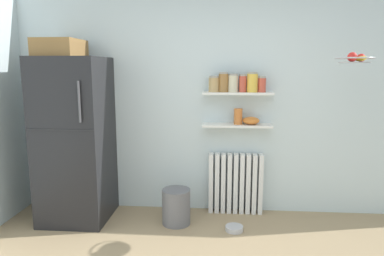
{
  "coord_description": "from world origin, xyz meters",
  "views": [
    {
      "loc": [
        0.12,
        -1.98,
        1.67
      ],
      "look_at": [
        -0.16,
        1.6,
        1.05
      ],
      "focal_mm": 32.69,
      "sensor_mm": 36.0,
      "label": 1
    }
  ],
  "objects": [
    {
      "name": "shelf_bowl",
      "position": [
        0.47,
        1.89,
        1.09
      ],
      "size": [
        0.19,
        0.19,
        0.08
      ],
      "primitive_type": "ellipsoid",
      "color": "orange",
      "rests_on": "wall_shelf_lower"
    },
    {
      "name": "trash_bin",
      "position": [
        -0.33,
        1.57,
        0.19
      ],
      "size": [
        0.3,
        0.3,
        0.38
      ],
      "primitive_type": "cylinder",
      "color": "slate",
      "rests_on": "ground_plane"
    },
    {
      "name": "refrigerator",
      "position": [
        -1.45,
        1.64,
        0.93
      ],
      "size": [
        0.7,
        0.75,
        1.96
      ],
      "color": "black",
      "rests_on": "ground_plane"
    },
    {
      "name": "vase",
      "position": [
        0.33,
        1.89,
        1.14
      ],
      "size": [
        0.09,
        0.09,
        0.18
      ],
      "primitive_type": "cylinder",
      "color": "#CC7033",
      "rests_on": "wall_shelf_lower"
    },
    {
      "name": "storage_jar_3",
      "position": [
        0.37,
        1.89,
        1.5
      ],
      "size": [
        0.08,
        0.08,
        0.19
      ],
      "color": "#C64C38",
      "rests_on": "wall_shelf_upper"
    },
    {
      "name": "storage_jar_4",
      "position": [
        0.48,
        1.89,
        1.51
      ],
      "size": [
        0.12,
        0.12,
        0.22
      ],
      "color": "yellow",
      "rests_on": "wall_shelf_upper"
    },
    {
      "name": "wall_shelf_lower",
      "position": [
        0.32,
        1.89,
        1.04
      ],
      "size": [
        0.77,
        0.22,
        0.02
      ],
      "primitive_type": "cube",
      "color": "white"
    },
    {
      "name": "pet_food_bowl",
      "position": [
        0.29,
        1.44,
        0.03
      ],
      "size": [
        0.18,
        0.18,
        0.05
      ],
      "primitive_type": "cylinder",
      "color": "#B7B7BC",
      "rests_on": "ground_plane"
    },
    {
      "name": "storage_jar_2",
      "position": [
        0.27,
        1.89,
        1.51
      ],
      "size": [
        0.11,
        0.11,
        0.2
      ],
      "color": "beige",
      "rests_on": "wall_shelf_upper"
    },
    {
      "name": "hanging_fruit_basket",
      "position": [
        1.38,
        1.44,
        1.75
      ],
      "size": [
        0.35,
        0.35,
        0.1
      ],
      "color": "#B2B2B7"
    },
    {
      "name": "storage_jar_5",
      "position": [
        0.58,
        1.89,
        1.49
      ],
      "size": [
        0.09,
        0.09,
        0.17
      ],
      "color": "#C64C38",
      "rests_on": "wall_shelf_upper"
    },
    {
      "name": "radiator",
      "position": [
        0.32,
        1.92,
        0.35
      ],
      "size": [
        0.62,
        0.12,
        0.7
      ],
      "color": "white",
      "rests_on": "ground_plane"
    },
    {
      "name": "back_wall",
      "position": [
        0.0,
        2.05,
        1.3
      ],
      "size": [
        7.04,
        0.1,
        2.6
      ],
      "primitive_type": "cube",
      "color": "silver",
      "rests_on": "ground_plane"
    },
    {
      "name": "wall_shelf_upper",
      "position": [
        0.32,
        1.89,
        1.39
      ],
      "size": [
        0.77,
        0.22,
        0.02
      ],
      "primitive_type": "cube",
      "color": "white"
    },
    {
      "name": "storage_jar_1",
      "position": [
        0.16,
        1.89,
        1.51
      ],
      "size": [
        0.11,
        0.11,
        0.22
      ],
      "color": "olive",
      "rests_on": "wall_shelf_upper"
    },
    {
      "name": "storage_jar_0",
      "position": [
        0.06,
        1.89,
        1.49
      ],
      "size": [
        0.12,
        0.12,
        0.18
      ],
      "color": "tan",
      "rests_on": "wall_shelf_upper"
    }
  ]
}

